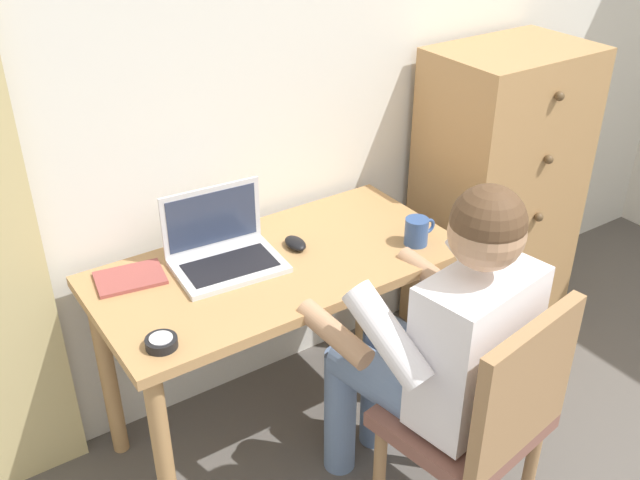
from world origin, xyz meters
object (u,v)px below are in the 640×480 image
(person_seated, at_px, (438,338))
(computer_mouse, at_px, (295,243))
(desk, at_px, (279,291))
(laptop, at_px, (223,249))
(dresser, at_px, (497,196))
(desk_clock, at_px, (161,342))
(chair, at_px, (483,418))
(coffee_mug, at_px, (417,231))
(notebook_pad, at_px, (130,278))

(person_seated, height_order, computer_mouse, person_seated)
(desk, xyz_separation_m, laptop, (-0.15, 0.10, 0.16))
(dresser, bearing_deg, desk_clock, -169.62)
(dresser, bearing_deg, desk, -175.11)
(laptop, height_order, computer_mouse, laptop)
(person_seated, bearing_deg, desk, 110.79)
(laptop, relative_size, computer_mouse, 3.59)
(chair, height_order, computer_mouse, chair)
(chair, bearing_deg, coffee_mug, 69.11)
(person_seated, xyz_separation_m, notebook_pad, (-0.65, 0.72, 0.05))
(person_seated, xyz_separation_m, computer_mouse, (-0.11, 0.60, 0.06))
(chair, xyz_separation_m, person_seated, (-0.03, 0.18, 0.18))
(chair, distance_m, computer_mouse, 0.83)
(person_seated, distance_m, laptop, 0.75)
(desk_clock, bearing_deg, coffee_mug, 2.43)
(desk, bearing_deg, notebook_pad, 158.85)
(desk, height_order, desk_clock, desk_clock)
(laptop, bearing_deg, chair, -65.26)
(desk, distance_m, coffee_mug, 0.51)
(person_seated, bearing_deg, coffee_mug, 57.97)
(dresser, bearing_deg, chair, -136.91)
(desk, bearing_deg, laptop, 146.75)
(person_seated, height_order, laptop, person_seated)
(chair, relative_size, person_seated, 0.74)
(laptop, bearing_deg, desk_clock, -139.32)
(laptop, distance_m, desk_clock, 0.45)
(chair, height_order, person_seated, person_seated)
(desk, height_order, coffee_mug, coffee_mug)
(dresser, relative_size, computer_mouse, 12.44)
(dresser, xyz_separation_m, chair, (-0.89, -0.83, -0.11))
(person_seated, xyz_separation_m, laptop, (-0.36, 0.65, 0.10))
(person_seated, bearing_deg, laptop, 118.78)
(desk, relative_size, person_seated, 0.99)
(desk, relative_size, computer_mouse, 12.06)
(chair, relative_size, desk_clock, 9.98)
(dresser, distance_m, computer_mouse, 1.03)
(person_seated, xyz_separation_m, desk_clock, (-0.70, 0.35, 0.06))
(desk, xyz_separation_m, chair, (0.24, -0.73, -0.11))
(computer_mouse, bearing_deg, notebook_pad, 170.13)
(desk, relative_size, desk_clock, 13.40)
(dresser, distance_m, desk_clock, 1.65)
(chair, distance_m, laptop, 0.96)
(desk, distance_m, dresser, 1.13)
(laptop, bearing_deg, dresser, 0.01)
(desk_clock, distance_m, notebook_pad, 0.37)
(desk, distance_m, computer_mouse, 0.17)
(laptop, xyz_separation_m, desk_clock, (-0.34, -0.30, -0.04))
(notebook_pad, bearing_deg, laptop, -4.60)
(laptop, bearing_deg, desk, -33.25)
(chair, relative_size, notebook_pad, 4.28)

